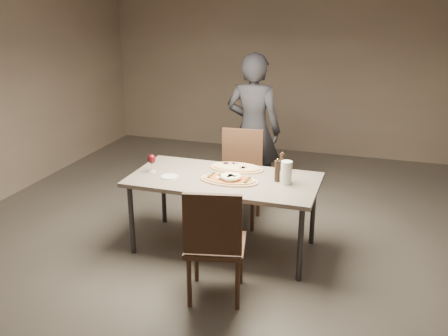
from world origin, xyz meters
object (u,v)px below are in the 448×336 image
(chair_near, at_px, (214,240))
(dining_table, at_px, (224,183))
(bread_basket, at_px, (231,178))
(carafe, at_px, (286,173))
(diner, at_px, (253,130))
(ham_pizza, at_px, (236,168))
(chair_far, at_px, (240,171))
(zucchini_pizza, at_px, (229,179))
(pepper_mill_left, at_px, (277,170))

(chair_near, bearing_deg, dining_table, 90.68)
(dining_table, relative_size, bread_basket, 9.08)
(dining_table, bearing_deg, carafe, 3.04)
(diner, bearing_deg, chair_near, 101.17)
(ham_pizza, height_order, chair_far, chair_far)
(zucchini_pizza, bearing_deg, dining_table, 147.43)
(dining_table, distance_m, diner, 1.27)
(pepper_mill_left, height_order, diner, diner)
(bread_basket, height_order, carafe, carafe)
(ham_pizza, xyz_separation_m, chair_far, (-0.09, 0.45, -0.20))
(chair_near, height_order, chair_far, chair_far)
(bread_basket, bearing_deg, ham_pizza, 98.96)
(pepper_mill_left, bearing_deg, zucchini_pizza, -162.05)
(dining_table, relative_size, chair_near, 1.79)
(pepper_mill_left, distance_m, chair_far, 0.90)
(dining_table, xyz_separation_m, carafe, (0.59, 0.03, 0.17))
(ham_pizza, distance_m, bread_basket, 0.38)
(dining_table, bearing_deg, bread_basket, -42.71)
(chair_far, bearing_deg, ham_pizza, 96.63)
(ham_pizza, height_order, pepper_mill_left, pepper_mill_left)
(bread_basket, bearing_deg, dining_table, 137.29)
(dining_table, relative_size, diner, 1.00)
(pepper_mill_left, distance_m, chair_near, 1.05)
(carafe, xyz_separation_m, chair_far, (-0.64, 0.70, -0.29))
(dining_table, height_order, chair_far, chair_far)
(ham_pizza, xyz_separation_m, carafe, (0.56, -0.25, 0.09))
(ham_pizza, height_order, carafe, carafe)
(dining_table, relative_size, ham_pizza, 3.28)
(dining_table, xyz_separation_m, ham_pizza, (0.04, 0.28, 0.07))
(dining_table, bearing_deg, chair_far, 93.91)
(dining_table, height_order, zucchini_pizza, zucchini_pizza)
(ham_pizza, distance_m, chair_far, 0.50)
(chair_near, bearing_deg, bread_basket, 85.42)
(zucchini_pizza, height_order, chair_far, chair_far)
(bread_basket, height_order, diner, diner)
(bread_basket, relative_size, carafe, 0.91)
(dining_table, height_order, diner, diner)
(bread_basket, xyz_separation_m, chair_far, (-0.15, 0.82, -0.22))
(zucchini_pizza, bearing_deg, pepper_mill_left, 29.20)
(bread_basket, xyz_separation_m, diner, (-0.14, 1.34, 0.11))
(chair_near, distance_m, chair_far, 1.64)
(bread_basket, relative_size, chair_near, 0.20)
(pepper_mill_left, height_order, chair_far, chair_far)
(dining_table, relative_size, zucchini_pizza, 3.21)
(carafe, bearing_deg, pepper_mill_left, 157.54)
(pepper_mill_left, xyz_separation_m, chair_far, (-0.55, 0.66, -0.29))
(zucchini_pizza, height_order, bread_basket, bread_basket)
(chair_far, xyz_separation_m, diner, (0.01, 0.53, 0.33))
(dining_table, xyz_separation_m, chair_far, (-0.05, 0.73, -0.12))
(zucchini_pizza, distance_m, carafe, 0.54)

